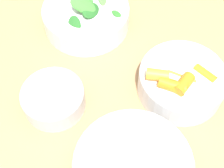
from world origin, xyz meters
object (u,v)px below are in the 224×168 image
at_px(bowl_greens, 86,15).
at_px(bowl_beans_hotdog, 133,168).
at_px(bowl_carrots, 181,81).
at_px(bowl_cookies, 53,98).

distance_m(bowl_greens, bowl_beans_hotdog, 0.36).
bearing_deg(bowl_beans_hotdog, bowl_carrots, -178.07).
xyz_separation_m(bowl_carrots, bowl_greens, (-0.05, -0.26, -0.00)).
height_order(bowl_beans_hotdog, bowl_cookies, bowl_beans_hotdog).
bearing_deg(bowl_carrots, bowl_cookies, -49.27).
bearing_deg(bowl_greens, bowl_cookies, 18.94).
bearing_deg(bowl_carrots, bowl_greens, -100.71).
xyz_separation_m(bowl_beans_hotdog, bowl_cookies, (-0.04, -0.20, 0.00)).
height_order(bowl_greens, bowl_beans_hotdog, bowl_greens).
relative_size(bowl_carrots, bowl_greens, 0.86).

